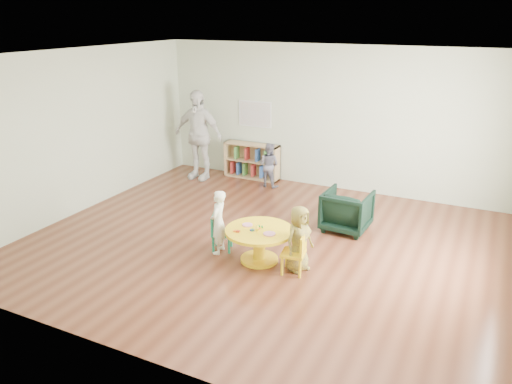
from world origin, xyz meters
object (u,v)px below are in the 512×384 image
at_px(bookshelf, 252,161).
at_px(child_right, 299,239).
at_px(toddler, 269,165).
at_px(child_left, 218,222).
at_px(activity_table, 259,239).
at_px(kid_chair_left, 219,231).
at_px(armchair, 347,211).
at_px(adult_caretaker, 198,135).
at_px(kid_chair_right, 296,252).

xyz_separation_m(bookshelf, child_right, (2.40, -3.40, 0.10)).
distance_m(child_right, toddler, 3.53).
xyz_separation_m(bookshelf, child_left, (1.15, -3.41, 0.11)).
distance_m(bookshelf, toddler, 0.69).
bearing_deg(activity_table, child_right, -0.71).
bearing_deg(child_right, toddler, 53.15).
xyz_separation_m(child_right, toddler, (-1.83, 3.02, -0.01)).
distance_m(activity_table, kid_chair_left, 0.69).
distance_m(activity_table, bookshelf, 3.84).
distance_m(armchair, adult_caretaker, 3.87).
bearing_deg(child_right, kid_chair_left, 108.72).
height_order(bookshelf, adult_caretaker, adult_caretaker).
relative_size(activity_table, child_left, 1.01).
relative_size(child_right, adult_caretaker, 0.50).
relative_size(bookshelf, child_left, 1.25).
xyz_separation_m(toddler, adult_caretaker, (-1.57, -0.15, 0.49)).
bearing_deg(kid_chair_right, armchair, -15.35).
bearing_deg(adult_caretaker, child_right, -39.94).
height_order(activity_table, child_right, child_right).
bearing_deg(bookshelf, toddler, -33.52).
bearing_deg(kid_chair_right, activity_table, 71.88).
height_order(child_left, adult_caretaker, adult_caretaker).
distance_m(armchair, child_left, 2.17).
bearing_deg(kid_chair_right, bookshelf, 25.96).
xyz_separation_m(activity_table, adult_caretaker, (-2.80, 2.86, 0.60)).
xyz_separation_m(kid_chair_right, child_right, (-0.01, 0.09, 0.16)).
relative_size(kid_chair_right, child_right, 0.61).
bearing_deg(child_left, bookshelf, -170.94).
xyz_separation_m(bookshelf, toddler, (0.57, -0.38, 0.09)).
relative_size(bookshelf, armchair, 1.64).
relative_size(activity_table, child_right, 1.04).
bearing_deg(adult_caretaker, child_left, -53.03).
bearing_deg(child_left, kid_chair_left, -166.70).
height_order(kid_chair_left, toddler, toddler).
relative_size(activity_table, armchair, 1.32).
xyz_separation_m(activity_table, armchair, (0.80, 1.59, -0.00)).
relative_size(kid_chair_right, armchair, 0.78).
distance_m(kid_chair_right, adult_caretaker, 4.56).
distance_m(bookshelf, child_left, 3.60).
relative_size(kid_chair_left, armchair, 0.75).
bearing_deg(armchair, adult_caretaker, -16.65).
height_order(kid_chair_right, armchair, armchair).
bearing_deg(toddler, child_left, 105.60).
distance_m(toddler, adult_caretaker, 1.65).
xyz_separation_m(activity_table, child_left, (-0.65, -0.02, 0.15)).
xyz_separation_m(kid_chair_right, toddler, (-1.84, 3.11, 0.15)).
height_order(activity_table, adult_caretaker, adult_caretaker).
distance_m(kid_chair_left, child_right, 1.30).
distance_m(activity_table, child_left, 0.67).
distance_m(bookshelf, armchair, 3.17).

